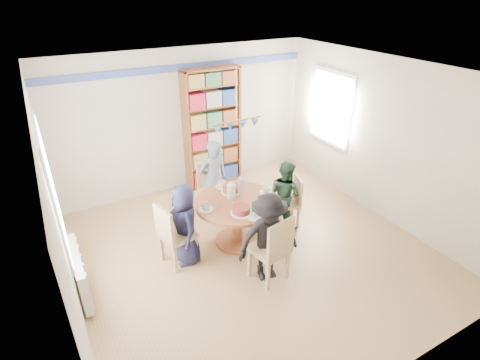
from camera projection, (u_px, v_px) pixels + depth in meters
ground at (252, 250)px, 5.79m from camera, size 5.00×5.00×0.00m
room_shell at (210, 136)px, 5.59m from camera, size 5.00×5.00×5.00m
radiator at (80, 273)px, 4.83m from camera, size 0.12×1.00×0.60m
dining_table at (237, 212)px, 5.74m from camera, size 1.30×1.30×0.75m
chair_left at (172, 233)px, 5.27m from camera, size 0.53×0.53×1.00m
chair_right at (291, 199)px, 6.23m from camera, size 0.49×0.49×0.87m
chair_far at (211, 185)px, 6.57m from camera, size 0.43×0.43×0.95m
chair_near at (274, 247)px, 4.95m from camera, size 0.53×0.53×1.03m
person_left at (185, 224)px, 5.32m from camera, size 0.44×0.64×1.25m
person_right at (285, 194)px, 6.16m from camera, size 0.55×0.65×1.18m
person_far at (214, 180)px, 6.37m from camera, size 0.53×0.36×1.41m
person_near at (268, 238)px, 4.98m from camera, size 0.91×0.60×1.32m
bookshelf at (212, 130)px, 7.27m from camera, size 1.11×0.33×2.34m
tableware at (235, 197)px, 5.63m from camera, size 1.24×1.24×0.33m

